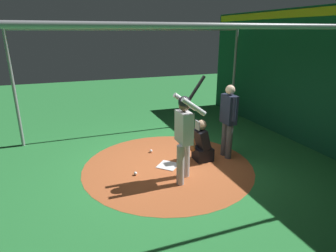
% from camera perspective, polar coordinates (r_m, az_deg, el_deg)
% --- Properties ---
extents(ground_plane, '(25.19, 25.19, 0.00)m').
position_cam_1_polar(ground_plane, '(6.48, -0.00, -7.99)').
color(ground_plane, '#287A38').
extents(dirt_circle, '(3.79, 3.79, 0.01)m').
position_cam_1_polar(dirt_circle, '(6.48, -0.00, -7.97)').
color(dirt_circle, '#AD562D').
rests_on(dirt_circle, ground).
extents(home_plate, '(0.59, 0.59, 0.01)m').
position_cam_1_polar(home_plate, '(6.48, -0.00, -7.90)').
color(home_plate, white).
rests_on(home_plate, dirt_circle).
extents(batter, '(0.68, 0.49, 2.09)m').
position_cam_1_polar(batter, '(5.50, 3.31, -0.97)').
color(batter, '#B3B3B7').
rests_on(batter, ground).
extents(catcher, '(0.58, 0.40, 0.99)m').
position_cam_1_polar(catcher, '(6.65, 6.72, -3.71)').
color(catcher, black).
rests_on(catcher, ground).
extents(umpire, '(0.22, 0.49, 1.75)m').
position_cam_1_polar(umpire, '(6.75, 12.00, 1.66)').
color(umpire, '#4C4C51').
rests_on(umpire, ground).
extents(back_wall, '(0.22, 9.19, 3.47)m').
position_cam_1_polar(back_wall, '(8.12, 27.13, 8.41)').
color(back_wall, '#145133').
rests_on(back_wall, ground).
extents(cage_frame, '(6.45, 5.00, 2.98)m').
position_cam_1_polar(cage_frame, '(5.85, -0.00, 11.11)').
color(cage_frame, gray).
rests_on(cage_frame, ground).
extents(baseball_0, '(0.07, 0.07, 0.07)m').
position_cam_1_polar(baseball_0, '(7.15, -3.41, -5.01)').
color(baseball_0, white).
rests_on(baseball_0, dirt_circle).
extents(baseball_1, '(0.07, 0.07, 0.07)m').
position_cam_1_polar(baseball_1, '(6.11, -6.53, -9.41)').
color(baseball_1, white).
rests_on(baseball_1, dirt_circle).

